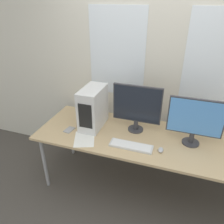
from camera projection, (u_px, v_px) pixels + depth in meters
name	position (u px, v px, depth m)	size (l,w,h in m)	color
ground_plane	(138.00, 216.00, 2.36)	(14.00, 14.00, 0.00)	#47423D
wall_back	(163.00, 70.00, 2.51)	(8.00, 0.07, 2.70)	beige
desk	(150.00, 142.00, 2.37)	(2.50, 0.82, 0.75)	tan
pc_tower	(93.00, 108.00, 2.47)	(0.22, 0.42, 0.47)	silver
monitor_main	(137.00, 106.00, 2.36)	(0.53, 0.17, 0.54)	#333338
monitor_right_near	(195.00, 120.00, 2.14)	(0.53, 0.17, 0.50)	#333338
keyboard	(131.00, 146.00, 2.21)	(0.44, 0.14, 0.02)	silver
mouse	(161.00, 150.00, 2.15)	(0.05, 0.08, 0.03)	#B2B2B7
cell_phone	(69.00, 130.00, 2.49)	(0.10, 0.14, 0.01)	#99999E
paper_sheet_left	(84.00, 139.00, 2.34)	(0.30, 0.35, 0.00)	white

